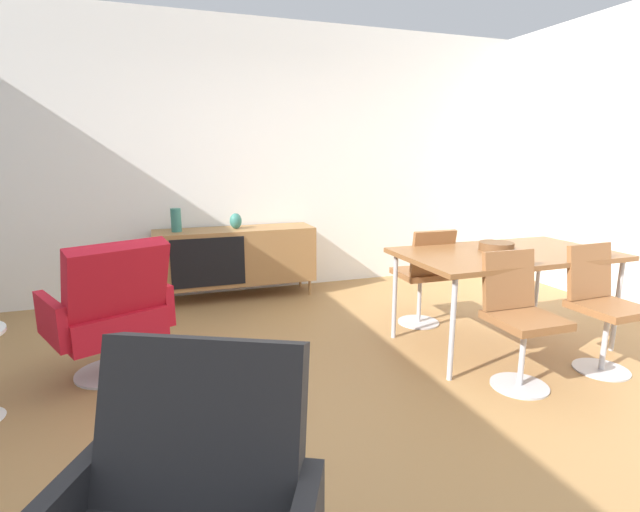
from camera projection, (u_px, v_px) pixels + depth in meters
The scene contains 11 objects.
ground_plane at pixel (344, 397), 2.90m from camera, with size 8.32×8.32×0.00m, color #9E7242.
wall_back at pixel (253, 160), 5.00m from camera, with size 6.80×0.12×2.80m, color white.
sideboard at pixel (236, 256), 4.84m from camera, with size 1.60×0.45×0.72m.
vase_cobalt at pixel (176, 220), 4.57m from camera, with size 0.10×0.10×0.23m.
vase_sculptural_dark at pixel (236, 221), 4.77m from camera, with size 0.12×0.12×0.16m.
dining_table at pixel (506, 257), 3.57m from camera, with size 1.60×0.90×0.74m.
wooden_bowl_on_table at pixel (496, 246), 3.62m from camera, with size 0.26×0.26×0.06m, color brown.
dining_chair_front_left at pixel (519, 314), 2.99m from camera, with size 0.41×0.43×0.86m.
dining_chair_front_right at pixel (601, 303), 3.22m from camera, with size 0.41×0.44×0.86m.
dining_chair_back_left at pixel (424, 273), 4.02m from camera, with size 0.41×0.43×0.86m.
lounge_chair_red at pixel (110, 310), 3.07m from camera, with size 0.86×0.84×0.95m.
Camera 1 is at (-1.02, -2.45, 1.47)m, focal length 26.53 mm.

